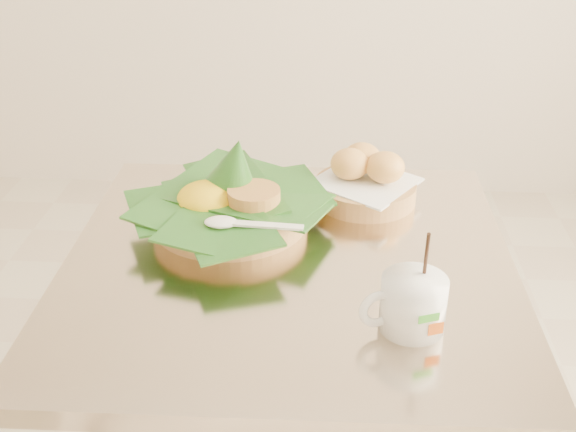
# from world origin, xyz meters

# --- Properties ---
(cafe_table) EXTENTS (0.71, 0.71, 0.75)m
(cafe_table) POSITION_xyz_m (0.17, -0.02, 0.53)
(cafe_table) COLOR gray
(cafe_table) RESTS_ON floor
(rice_basket) EXTENTS (0.33, 0.33, 0.17)m
(rice_basket) POSITION_xyz_m (0.06, 0.10, 0.79)
(rice_basket) COLOR tan
(rice_basket) RESTS_ON cafe_table
(bread_basket) EXTENTS (0.21, 0.21, 0.09)m
(bread_basket) POSITION_xyz_m (0.29, 0.20, 0.79)
(bread_basket) COLOR tan
(bread_basket) RESTS_ON cafe_table
(coffee_mug) EXTENTS (0.12, 0.09, 0.15)m
(coffee_mug) POSITION_xyz_m (0.34, -0.18, 0.79)
(coffee_mug) COLOR white
(coffee_mug) RESTS_ON cafe_table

